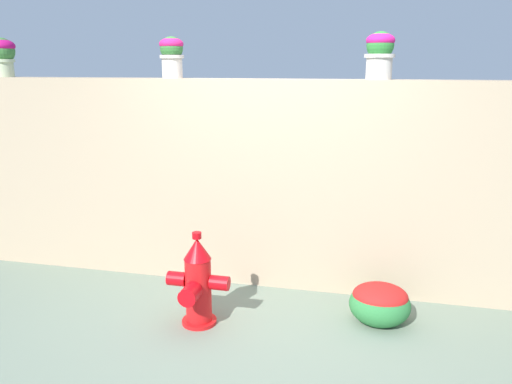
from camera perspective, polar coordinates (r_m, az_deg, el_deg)
name	(u,v)px	position (r m, az deg, el deg)	size (l,w,h in m)	color
ground_plane	(249,331)	(4.18, -0.76, -15.33)	(24.00, 24.00, 0.00)	slate
stone_wall	(274,185)	(4.73, 2.07, 0.81)	(6.31, 0.29, 1.93)	tan
potted_plant_0	(2,53)	(5.84, -26.62, 13.75)	(0.27, 0.27, 0.38)	beige
potted_plant_1	(172,53)	(4.88, -9.44, 15.08)	(0.22, 0.22, 0.37)	beige
potted_plant_2	(380,52)	(4.54, 13.73, 15.03)	(0.26, 0.26, 0.39)	beige
fire_hydrant	(198,284)	(4.15, -6.57, -10.19)	(0.51, 0.41, 0.78)	red
flower_bush_left	(380,302)	(4.34, 13.72, -11.91)	(0.49, 0.44, 0.35)	#2E7A3C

